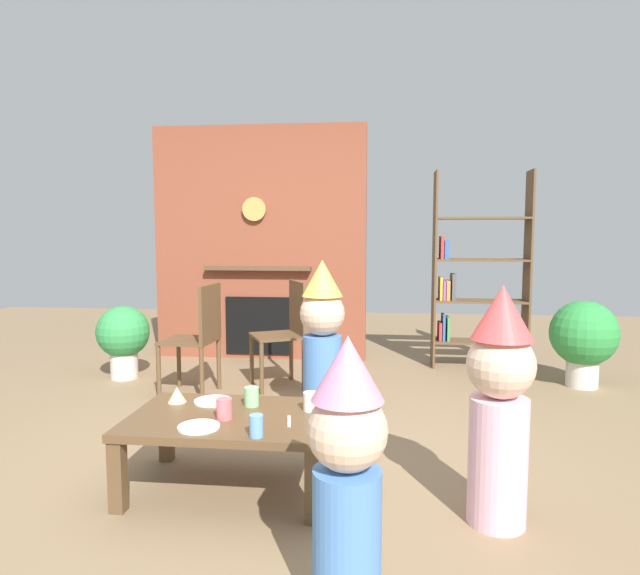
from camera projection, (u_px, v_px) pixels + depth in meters
name	position (u px, v px, depth m)	size (l,w,h in m)	color
ground_plane	(287.00, 460.00, 3.17)	(12.00, 12.00, 0.00)	#846B4C
brick_fireplace_feature	(260.00, 244.00, 5.70)	(2.20, 0.28, 2.40)	brown
bookshelf	(473.00, 279.00, 5.30)	(0.90, 0.28, 1.90)	brown
coffee_table	(230.00, 426.00, 2.79)	(1.01, 0.68, 0.39)	brown
paper_cup_near_left	(310.00, 401.00, 2.85)	(0.08, 0.08, 0.10)	silver
paper_cup_near_right	(256.00, 426.00, 2.48)	(0.06, 0.06, 0.10)	#669EE0
paper_cup_center	(224.00, 409.00, 2.72)	(0.08, 0.08, 0.10)	#E5666B
paper_cup_far_left	(252.00, 397.00, 2.92)	(0.08, 0.08, 0.10)	#8CD18C
paper_plate_front	(213.00, 401.00, 2.99)	(0.20, 0.20, 0.01)	white
paper_plate_rear	(199.00, 427.00, 2.59)	(0.20, 0.20, 0.01)	white
birthday_cake_slice	(177.00, 395.00, 2.99)	(0.10, 0.10, 0.08)	#EAC68C
table_fork	(289.00, 421.00, 2.68)	(0.15, 0.02, 0.01)	silver
child_with_cone_hat	(347.00, 472.00, 1.82)	(0.27, 0.27, 0.97)	#4C7FC6
child_in_pink	(500.00, 400.00, 2.42)	(0.30, 0.30, 1.08)	#EAB2C6
child_by_the_chairs	(322.00, 337.00, 3.78)	(0.31, 0.31, 1.12)	#4C7FC6
dining_chair_left	(200.00, 332.00, 4.41)	(0.43, 0.43, 0.90)	brown
dining_chair_middle	(287.00, 327.00, 4.66)	(0.54, 0.54, 0.90)	brown
potted_plant_tall	(584.00, 336.00, 4.65)	(0.56, 0.56, 0.74)	beige
potted_plant_short	(123.00, 336.00, 4.92)	(0.47, 0.47, 0.66)	beige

